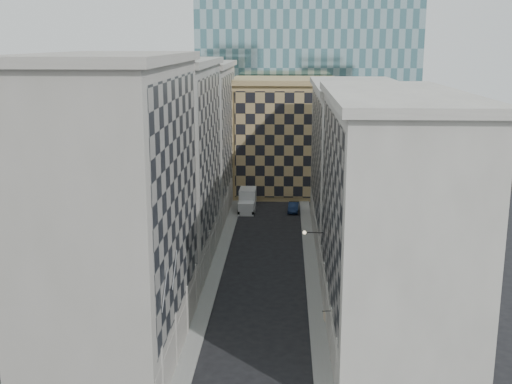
% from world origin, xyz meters
% --- Properties ---
extents(sidewalk_west, '(1.50, 100.00, 0.15)m').
position_xyz_m(sidewalk_west, '(-5.25, 30.00, 0.07)').
color(sidewalk_west, gray).
rests_on(sidewalk_west, ground).
extents(sidewalk_east, '(1.50, 100.00, 0.15)m').
position_xyz_m(sidewalk_east, '(5.25, 30.00, 0.07)').
color(sidewalk_east, gray).
rests_on(sidewalk_east, ground).
extents(bldg_left_a, '(10.80, 22.80, 23.70)m').
position_xyz_m(bldg_left_a, '(-10.88, 11.00, 11.82)').
color(bldg_left_a, gray).
rests_on(bldg_left_a, ground).
extents(bldg_left_b, '(10.80, 22.80, 22.70)m').
position_xyz_m(bldg_left_b, '(-10.88, 33.00, 11.32)').
color(bldg_left_b, gray).
rests_on(bldg_left_b, ground).
extents(bldg_left_c, '(10.80, 22.80, 21.70)m').
position_xyz_m(bldg_left_c, '(-10.88, 55.00, 10.83)').
color(bldg_left_c, gray).
rests_on(bldg_left_c, ground).
extents(bldg_right_a, '(10.80, 26.80, 20.70)m').
position_xyz_m(bldg_right_a, '(10.88, 15.00, 10.32)').
color(bldg_right_a, '#A5A097').
rests_on(bldg_right_a, ground).
extents(bldg_right_b, '(10.80, 28.80, 19.70)m').
position_xyz_m(bldg_right_b, '(10.89, 42.00, 9.85)').
color(bldg_right_b, '#A5A097').
rests_on(bldg_right_b, ground).
extents(tan_block, '(16.80, 14.80, 18.80)m').
position_xyz_m(tan_block, '(2.00, 67.90, 9.44)').
color(tan_block, tan).
rests_on(tan_block, ground).
extents(church_tower, '(7.20, 7.20, 51.50)m').
position_xyz_m(church_tower, '(0.00, 82.00, 26.95)').
color(church_tower, '#2A2620').
rests_on(church_tower, ground).
extents(flagpoles_left, '(0.10, 6.33, 2.33)m').
position_xyz_m(flagpoles_left, '(-5.90, 6.00, 8.00)').
color(flagpoles_left, gray).
rests_on(flagpoles_left, ground).
extents(bracket_lamp, '(1.98, 0.36, 0.36)m').
position_xyz_m(bracket_lamp, '(4.38, 24.00, 6.20)').
color(bracket_lamp, black).
rests_on(bracket_lamp, ground).
extents(box_truck, '(2.46, 5.89, 3.21)m').
position_xyz_m(box_truck, '(-3.35, 55.32, 1.40)').
color(box_truck, silver).
rests_on(box_truck, ground).
extents(dark_car, '(1.81, 4.38, 1.41)m').
position_xyz_m(dark_car, '(3.50, 54.98, 0.70)').
color(dark_car, '#0F1C39').
rests_on(dark_car, ground).
extents(shop_sign, '(0.78, 0.68, 0.76)m').
position_xyz_m(shop_sign, '(5.42, 9.72, 3.84)').
color(shop_sign, black).
rests_on(shop_sign, ground).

